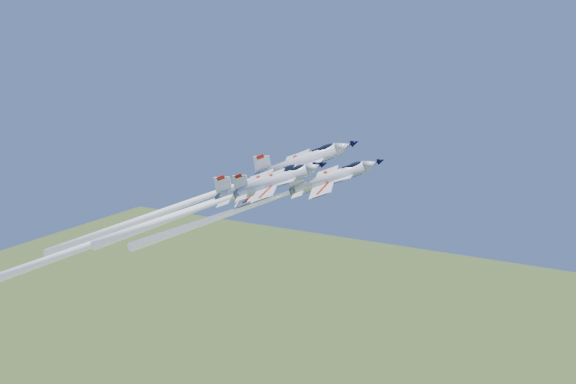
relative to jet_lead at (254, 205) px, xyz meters
The scene contains 4 objects.
jet_lead is the anchor object (origin of this frame).
jet_left 14.76m from the jet_lead, 165.46° to the left, with size 45.91×19.92×42.90m.
jet_right 7.86m from the jet_lead, 120.98° to the right, with size 31.01×13.48×25.59m.
jet_slot 23.32m from the jet_lead, 167.98° to the right, with size 52.62×22.80×52.92m.
Camera 1 is at (46.40, -85.49, 126.90)m, focal length 40.00 mm.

